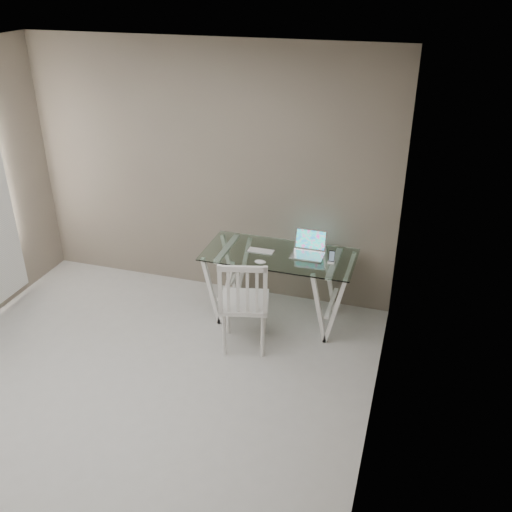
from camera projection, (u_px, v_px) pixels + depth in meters
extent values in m
plane|color=#ACAAA5|center=(116.00, 414.00, 4.69)|extent=(4.50, 4.50, 0.00)
cube|color=white|center=(66.00, 76.00, 3.46)|extent=(4.00, 4.50, 0.02)
cube|color=#72675A|center=(209.00, 173.00, 5.99)|extent=(4.00, 0.02, 2.70)
cube|color=#72675A|center=(377.00, 316.00, 3.55)|extent=(0.02, 4.50, 2.70)
cube|color=silver|center=(279.00, 255.00, 5.64)|extent=(1.50, 0.70, 0.01)
cube|color=white|center=(228.00, 280.00, 5.95)|extent=(0.24, 0.62, 0.72)
cube|color=white|center=(332.00, 296.00, 5.67)|extent=(0.24, 0.62, 0.72)
cube|color=silver|center=(245.00, 302.00, 5.35)|extent=(0.54, 0.54, 0.04)
cylinder|color=silver|center=(224.00, 334.00, 5.31)|extent=(0.04, 0.04, 0.46)
cylinder|color=silver|center=(263.00, 336.00, 5.29)|extent=(0.04, 0.04, 0.46)
cylinder|color=silver|center=(228.00, 313.00, 5.63)|extent=(0.04, 0.04, 0.46)
cylinder|color=silver|center=(264.00, 315.00, 5.61)|extent=(0.04, 0.04, 0.46)
cube|color=silver|center=(243.00, 290.00, 5.05)|extent=(0.44, 0.14, 0.50)
cube|color=silver|center=(307.00, 255.00, 5.60)|extent=(0.32, 0.22, 0.01)
cube|color=#19D899|center=(311.00, 239.00, 5.66)|extent=(0.32, 0.06, 0.21)
cube|color=silver|center=(261.00, 251.00, 5.69)|extent=(0.28, 0.12, 0.01)
ellipsoid|color=silver|center=(260.00, 262.00, 5.45)|extent=(0.11, 0.07, 0.04)
cube|color=white|center=(331.00, 262.00, 5.47)|extent=(0.07, 0.07, 0.02)
cube|color=black|center=(332.00, 256.00, 5.45)|extent=(0.06, 0.03, 0.11)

